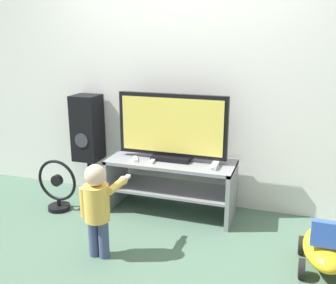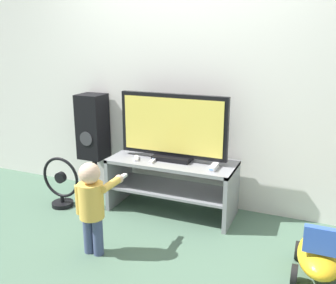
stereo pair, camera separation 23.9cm
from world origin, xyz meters
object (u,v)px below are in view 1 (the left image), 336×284
at_px(television, 172,128).
at_px(game_console, 215,166).
at_px(remote_primary, 135,159).
at_px(floor_fan, 58,187).
at_px(ride_on_toy, 326,248).
at_px(remote_secondary, 153,161).
at_px(child, 98,203).
at_px(speaker_tower, 88,130).

xyz_separation_m(television, game_console, (0.42, -0.10, -0.28)).
bearing_deg(remote_primary, floor_fan, -163.96).
bearing_deg(television, floor_fan, -162.31).
bearing_deg(ride_on_toy, remote_primary, 164.98).
xyz_separation_m(remote_secondary, ride_on_toy, (1.47, -0.44, -0.35)).
relative_size(remote_primary, child, 0.18).
height_order(speaker_tower, ride_on_toy, speaker_tower).
bearing_deg(child, remote_primary, 92.80).
xyz_separation_m(game_console, child, (-0.70, -0.81, -0.10)).
bearing_deg(television, child, -106.91).
height_order(game_console, remote_secondary, game_console).
distance_m(remote_primary, floor_fan, 0.81).
distance_m(remote_secondary, floor_fan, 0.96).
height_order(child, speaker_tower, speaker_tower).
xyz_separation_m(remote_primary, floor_fan, (-0.72, -0.21, -0.30)).
xyz_separation_m(remote_secondary, child, (-0.13, -0.79, -0.09)).
bearing_deg(ride_on_toy, floor_fan, 174.37).
bearing_deg(remote_primary, remote_secondary, 0.48).
height_order(remote_secondary, floor_fan, remote_secondary).
relative_size(television, game_console, 6.33).
bearing_deg(child, television, 73.09).
relative_size(television, remote_primary, 7.77).
distance_m(television, speaker_tower, 0.96).
relative_size(television, ride_on_toy, 1.75).
height_order(television, speaker_tower, television).
distance_m(game_console, floor_fan, 1.51).
height_order(remote_secondary, child, child).
bearing_deg(ride_on_toy, remote_secondary, 163.27).
bearing_deg(game_console, speaker_tower, 170.78).
xyz_separation_m(speaker_tower, ride_on_toy, (2.27, -0.68, -0.51)).
relative_size(game_console, speaker_tower, 0.15).
xyz_separation_m(speaker_tower, floor_fan, (-0.09, -0.45, -0.46)).
distance_m(remote_primary, speaker_tower, 0.69).
relative_size(speaker_tower, ride_on_toy, 1.80).
bearing_deg(game_console, remote_primary, -178.29).
bearing_deg(speaker_tower, television, -7.26).
height_order(remote_primary, child, child).
bearing_deg(floor_fan, ride_on_toy, -5.63).
bearing_deg(child, floor_fan, 142.67).
bearing_deg(speaker_tower, game_console, -9.22).
bearing_deg(speaker_tower, child, -57.03).
xyz_separation_m(game_console, floor_fan, (-1.46, -0.23, -0.30)).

